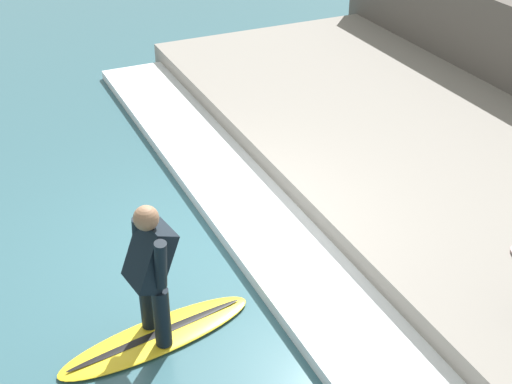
% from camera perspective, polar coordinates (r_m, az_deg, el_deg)
% --- Properties ---
extents(ground_plane, '(28.00, 28.00, 0.00)m').
position_cam_1_polar(ground_plane, '(8.34, -3.54, -4.96)').
color(ground_plane, '#335B66').
extents(concrete_ledge, '(4.40, 12.17, 0.39)m').
position_cam_1_polar(concrete_ledge, '(9.80, 15.66, 1.18)').
color(concrete_ledge, gray).
rests_on(concrete_ledge, ground_plane).
extents(wave_foam_crest, '(1.10, 11.56, 0.14)m').
position_cam_1_polar(wave_foam_crest, '(8.53, 1.00, -3.36)').
color(wave_foam_crest, silver).
rests_on(wave_foam_crest, ground_plane).
extents(surfboard_riding, '(2.12, 0.83, 0.07)m').
position_cam_1_polar(surfboard_riding, '(7.27, -7.89, -11.35)').
color(surfboard_riding, yellow).
rests_on(surfboard_riding, ground_plane).
extents(surfer_riding, '(0.50, 0.66, 1.49)m').
position_cam_1_polar(surfer_riding, '(6.73, -8.41, -5.97)').
color(surfer_riding, black).
rests_on(surfer_riding, surfboard_riding).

